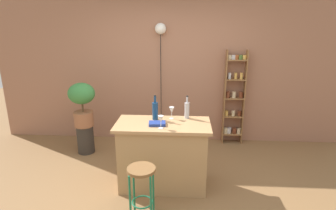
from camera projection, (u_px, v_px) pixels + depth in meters
name	position (u px, v px, depth m)	size (l,w,h in m)	color
ground	(161.00, 198.00, 3.55)	(12.00, 12.00, 0.00)	brown
back_wall	(170.00, 66.00, 5.01)	(6.40, 0.10, 2.80)	#9E6B51
kitchen_counter	(163.00, 155.00, 3.70)	(1.23, 0.61, 0.91)	#A87F51
bar_stool	(142.00, 181.00, 3.06)	(0.32, 0.32, 0.64)	#196642
spice_shelf	(234.00, 98.00, 4.95)	(0.36, 0.16, 1.71)	olive
plant_stool	(86.00, 139.00, 4.73)	(0.28, 0.28, 0.49)	#2D2823
potted_plant	(82.00, 101.00, 4.54)	(0.44, 0.39, 0.74)	#935B3D
bottle_spirits_clear	(155.00, 110.00, 3.68)	(0.08, 0.08, 0.34)	navy
bottle_vinegar	(187.00, 110.00, 3.73)	(0.06, 0.06, 0.31)	#B2B2B7
wine_glass_left	(172.00, 110.00, 3.71)	(0.07, 0.07, 0.16)	silver
wine_glass_center	(161.00, 119.00, 3.37)	(0.07, 0.07, 0.16)	silver
cookbook	(157.00, 124.00, 3.51)	(0.21, 0.15, 0.04)	navy
pendant_globe_light	(161.00, 31.00, 4.74)	(0.19, 0.19, 2.15)	black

